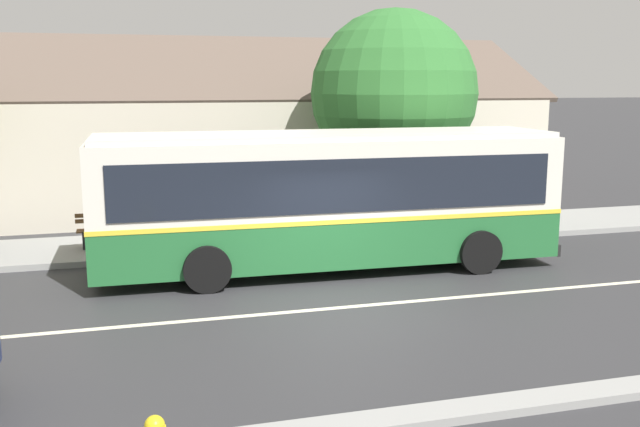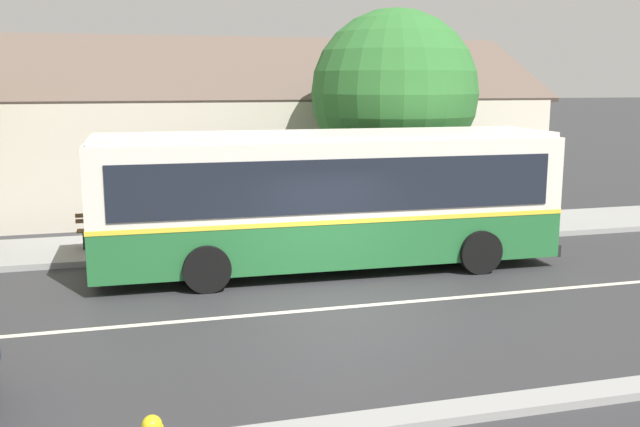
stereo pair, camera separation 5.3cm
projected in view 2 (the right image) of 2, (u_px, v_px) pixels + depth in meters
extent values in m
plane|color=#2D2D30|center=(345.00, 307.00, 13.83)|extent=(300.00, 300.00, 0.00)
cube|color=gray|center=(280.00, 239.00, 19.51)|extent=(60.00, 3.00, 0.15)
cube|color=gray|center=(453.00, 412.00, 9.32)|extent=(60.00, 0.50, 0.12)
cube|color=beige|center=(345.00, 307.00, 13.83)|extent=(60.00, 0.16, 0.01)
cube|color=beige|center=(177.00, 151.00, 25.74)|extent=(24.29, 9.51, 3.69)
cube|color=brown|center=(179.00, 67.00, 22.95)|extent=(24.89, 4.82, 2.29)
cube|color=brown|center=(170.00, 69.00, 27.46)|extent=(24.89, 4.82, 2.29)
cube|color=black|center=(189.00, 159.00, 21.17)|extent=(1.10, 0.06, 1.30)
cube|color=black|center=(451.00, 152.00, 23.38)|extent=(1.10, 0.06, 1.30)
cube|color=#4C3323|center=(308.00, 187.00, 22.30)|extent=(1.00, 0.06, 2.10)
cube|color=#236633|center=(327.00, 235.00, 16.56)|extent=(10.60, 2.76, 1.03)
cube|color=yellow|center=(327.00, 212.00, 16.46)|extent=(10.62, 2.78, 0.10)
cube|color=silver|center=(327.00, 174.00, 16.30)|extent=(10.60, 2.76, 1.65)
cube|color=silver|center=(327.00, 135.00, 16.13)|extent=(10.38, 2.63, 0.12)
cube|color=black|center=(315.00, 172.00, 17.52)|extent=(9.70, 0.27, 1.15)
cube|color=black|center=(342.00, 186.00, 15.11)|extent=(9.70, 0.27, 1.15)
cube|color=black|center=(535.00, 171.00, 17.56)|extent=(0.09, 2.20, 1.15)
cube|color=black|center=(537.00, 139.00, 17.42)|extent=(0.08, 1.75, 0.24)
cube|color=black|center=(532.00, 240.00, 17.89)|extent=(0.14, 2.50, 0.28)
cube|color=#197233|center=(262.00, 228.00, 17.46)|extent=(2.95, 0.10, 0.72)
cube|color=black|center=(467.00, 191.00, 18.61)|extent=(0.90, 0.05, 2.44)
cylinder|color=black|center=(436.00, 230.00, 18.58)|extent=(1.01, 0.30, 1.00)
cylinder|color=black|center=(480.00, 252.00, 16.19)|extent=(1.01, 0.30, 1.00)
cylinder|color=black|center=(198.00, 243.00, 17.12)|extent=(1.01, 0.30, 1.00)
cylinder|color=black|center=(207.00, 269.00, 14.74)|extent=(1.01, 0.30, 1.00)
cube|color=brown|center=(114.00, 228.00, 18.34)|extent=(1.81, 0.10, 0.04)
cube|color=brown|center=(114.00, 229.00, 18.21)|extent=(1.81, 0.10, 0.04)
cube|color=brown|center=(114.00, 230.00, 18.07)|extent=(1.81, 0.10, 0.04)
cube|color=brown|center=(113.00, 220.00, 17.90)|extent=(1.81, 0.04, 0.10)
cube|color=brown|center=(113.00, 214.00, 17.87)|extent=(1.81, 0.04, 0.10)
cube|color=black|center=(144.00, 236.00, 18.44)|extent=(0.08, 0.43, 0.45)
cube|color=black|center=(85.00, 239.00, 18.06)|extent=(0.08, 0.43, 0.45)
cylinder|color=#4C3828|center=(393.00, 188.00, 21.03)|extent=(0.29, 0.29, 2.42)
sphere|color=#2D6B2D|center=(394.00, 93.00, 20.53)|extent=(4.80, 4.80, 4.80)
sphere|color=gold|center=(152.00, 425.00, 7.59)|extent=(0.22, 0.22, 0.22)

